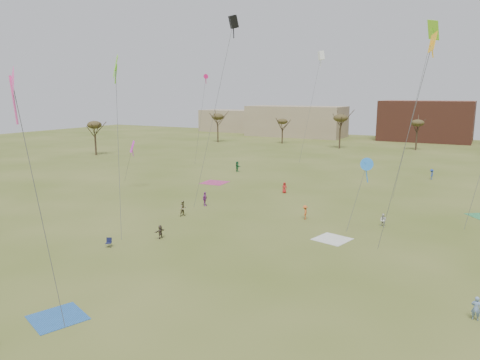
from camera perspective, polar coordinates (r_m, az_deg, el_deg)
The scene contains 19 objects.
ground at distance 37.57m, azimuth -9.01°, elevation -11.34°, with size 260.00×260.00×0.00m, color #42531A.
spectator_fore_b at distance 53.23m, azimuth -7.17°, elevation -3.58°, with size 0.88×0.69×1.82m, color #7E7450.
spectator_fore_c at distance 45.52m, azimuth -10.05°, elevation -6.46°, with size 1.27×0.40×1.37m, color brown.
flyer_mid_b at distance 52.04m, azimuth 8.21°, elevation -4.06°, with size 1.05×0.60×1.62m, color #CF6026.
flyer_mid_c at distance 33.12m, azimuth 27.67°, elevation -14.16°, with size 0.58×0.38×1.59m, color #6D8BB6.
spectator_mid_d at distance 57.74m, azimuth -4.47°, elevation -2.40°, with size 1.05×0.44×1.80m, color #A043A2.
spectator_mid_e at distance 51.11m, azimuth 17.64°, elevation -4.87°, with size 0.68×0.53×1.41m, color silver.
flyer_far_a at distance 82.84m, azimuth -0.35°, elevation 1.72°, with size 1.76×0.56×1.90m, color #23693A.
flyer_far_b at distance 65.29m, azimuth 5.63°, elevation -0.97°, with size 0.76×0.50×1.56m, color red.
flyer_far_c at distance 81.79m, azimuth 23.05°, elevation 0.67°, with size 1.12×0.64×1.73m, color #213E99.
blanket_blue at distance 32.36m, azimuth -22.05°, elevation -15.83°, with size 3.13×3.13×0.03m, color #265EA8.
blanket_cream at distance 45.70m, azimuth 11.57°, elevation -7.35°, with size 3.12×3.12×0.03m, color white.
blanket_plum at distance 72.74m, azimuth -3.22°, elevation -0.34°, with size 3.80×3.80×0.03m, color #B1366D.
camp_chair_left at distance 44.24m, azimuth -16.26°, elevation -7.83°, with size 0.70×0.72×0.87m.
kites_aloft at distance 62.74m, azimuth 5.97°, elevation 14.83°, with size 64.82×70.14×23.77m.
tree_line at distance 109.46m, azimuth 15.89°, elevation 6.78°, with size 117.44×49.32×8.91m.
building_tan at distance 153.44m, azimuth 7.10°, elevation 7.38°, with size 32.00×14.00×10.00m, color #937F60.
building_brick at distance 148.50m, azimuth 22.45°, elevation 6.92°, with size 26.00×16.00×12.00m, color brown.
building_tan_west at distance 172.91m, azimuth -1.39°, elevation 7.51°, with size 20.00×12.00×8.00m, color #937F60.
Camera 1 is at (21.56, -27.35, 14.11)m, focal length 33.76 mm.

